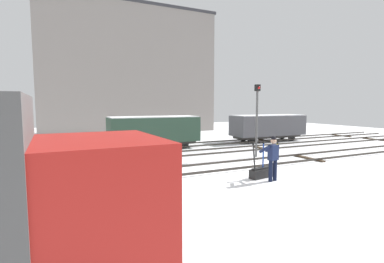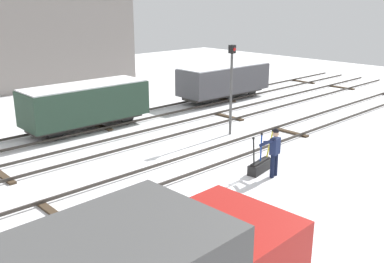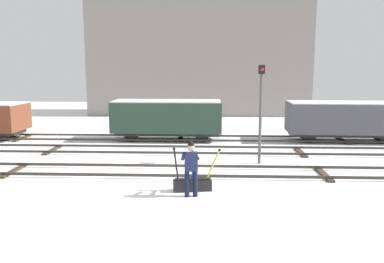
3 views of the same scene
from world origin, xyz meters
TOP-DOWN VIEW (x-y plane):
  - ground_plane at (0.00, 0.00)m, footprint 60.00×60.00m
  - track_main_line at (0.00, 0.00)m, footprint 44.00×1.94m
  - track_siding_near at (0.00, 3.83)m, footprint 44.00×1.94m
  - track_siding_far at (0.00, 6.94)m, footprint 44.00×1.94m
  - switch_lever_frame at (1.07, -2.04)m, footprint 1.56×0.57m
  - rail_worker at (1.05, -2.62)m, footprint 0.61×0.74m
  - signal_post at (3.69, 1.76)m, footprint 0.24×0.32m
  - apartment_building at (0.72, 19.85)m, footprint 18.25×5.37m
  - freight_car_far_end at (-0.68, 6.94)m, footprint 5.88×2.09m
  - freight_car_back_track at (8.86, 6.94)m, footprint 6.13×2.24m

SIDE VIEW (x-z plane):
  - ground_plane at x=0.00m, z-range 0.00..0.00m
  - track_siding_far at x=0.00m, z-range 0.02..0.20m
  - track_main_line at x=0.00m, z-range 0.02..0.20m
  - track_siding_near at x=0.00m, z-range 0.02..0.20m
  - switch_lever_frame at x=1.07m, z-range -0.48..0.97m
  - rail_worker at x=1.05m, z-range 0.11..1.86m
  - freight_car_back_track at x=8.86m, z-range 0.18..2.30m
  - freight_car_far_end at x=-0.68m, z-range 0.18..2.35m
  - signal_post at x=3.69m, z-range 0.44..4.49m
  - apartment_building at x=0.72m, z-range 0.01..13.21m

